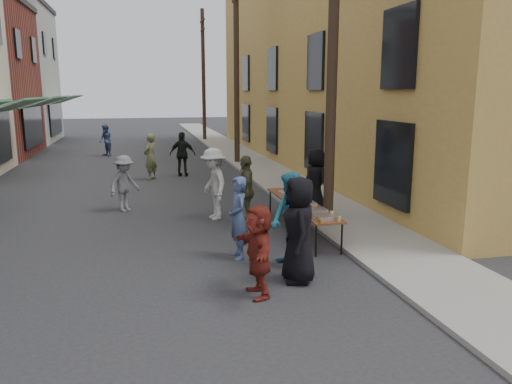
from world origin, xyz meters
name	(u,v)px	position (x,y,z in m)	size (l,w,h in m)	color
ground	(165,286)	(0.00, 0.00, 0.00)	(120.00, 120.00, 0.00)	#28282B
sidewalk	(251,162)	(5.00, 15.00, 0.05)	(2.20, 60.00, 0.10)	gray
building_ochre	(380,58)	(11.10, 14.00, 5.00)	(10.00, 28.00, 10.00)	#BE8143
utility_pole_near	(333,47)	(4.30, 3.00, 4.50)	(0.26, 0.26, 9.00)	#2D2116
utility_pole_mid	(236,69)	(4.30, 15.00, 4.50)	(0.26, 0.26, 9.00)	#2D2116
utility_pole_far	(203,76)	(4.30, 27.00, 4.50)	(0.26, 0.26, 9.00)	#2D2116
serving_table	(301,204)	(3.50, 2.77, 0.71)	(0.70, 4.00, 0.75)	brown
catering_tray_sausage	(326,217)	(3.50, 1.12, 0.79)	(0.50, 0.33, 0.08)	maroon
catering_tray_foil_b	(315,210)	(3.50, 1.77, 0.79)	(0.50, 0.33, 0.08)	#B2B2B7
catering_tray_buns	(305,204)	(3.50, 2.47, 0.79)	(0.50, 0.33, 0.08)	tan
catering_tray_foil_d	(296,198)	(3.50, 3.17, 0.79)	(0.50, 0.33, 0.08)	#B2B2B7
catering_tray_buns_end	(288,193)	(3.50, 3.87, 0.79)	(0.50, 0.33, 0.08)	tan
condiment_jar_a	(321,221)	(3.28, 0.82, 0.79)	(0.07, 0.07, 0.08)	#A57F26
condiment_jar_b	(319,220)	(3.28, 0.92, 0.79)	(0.07, 0.07, 0.08)	#A57F26
condiment_jar_c	(318,219)	(3.28, 1.02, 0.79)	(0.07, 0.07, 0.08)	#A57F26
cup_stack	(339,219)	(3.70, 0.87, 0.81)	(0.08, 0.08, 0.12)	tan
guest_front_a	(299,230)	(2.42, -0.32, 0.98)	(0.96, 0.62, 1.96)	black
guest_front_b	(238,218)	(1.60, 1.21, 0.87)	(0.63, 0.42, 1.74)	#445884
guest_front_c	(291,222)	(2.49, 0.34, 0.96)	(0.93, 0.73, 1.92)	teal
guest_front_d	(214,184)	(1.60, 4.58, 0.98)	(1.27, 0.73, 1.96)	silver
guest_front_e	(246,190)	(2.33, 3.83, 0.92)	(1.07, 0.45, 1.83)	#50522F
guest_queue_back	(258,251)	(1.55, -0.80, 0.80)	(1.48, 0.47, 1.60)	maroon
server	(316,181)	(4.35, 4.09, 1.02)	(0.90, 0.59, 1.84)	black
passerby_left	(124,183)	(-0.80, 6.12, 0.82)	(1.06, 0.61, 1.64)	slate
passerby_mid	(183,154)	(1.41, 11.89, 0.91)	(1.07, 0.45, 1.83)	black
passerby_right	(150,157)	(0.09, 11.34, 0.91)	(0.67, 0.44, 1.83)	#626C3E
passerby_far	(106,140)	(-2.04, 19.38, 0.86)	(0.83, 0.65, 1.71)	#435682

